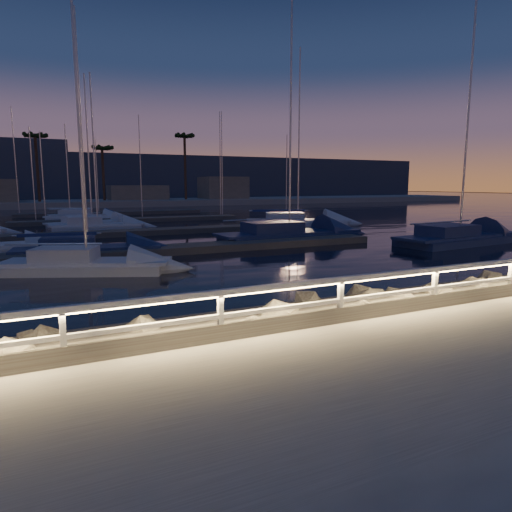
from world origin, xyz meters
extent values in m
plane|color=#A9A599|center=(0.00, 0.00, 0.00)|extent=(400.00, 400.00, 0.00)
cube|color=#A9A599|center=(0.00, -2.50, -0.10)|extent=(240.00, 5.00, 0.20)
cube|color=slate|center=(0.00, 1.50, -0.30)|extent=(240.00, 3.45, 1.29)
plane|color=black|center=(0.00, 80.00, -0.60)|extent=(320.00, 320.00, 0.00)
plane|color=black|center=(0.00, 0.00, -1.20)|extent=(400.00, 400.00, 0.00)
cube|color=white|center=(-8.00, 0.00, 0.50)|extent=(0.11, 0.11, 1.00)
cube|color=white|center=(-5.00, 0.00, 0.50)|extent=(0.11, 0.11, 1.00)
cube|color=white|center=(-2.00, 0.00, 0.50)|extent=(0.11, 0.11, 1.00)
cube|color=white|center=(1.00, 0.00, 0.50)|extent=(0.11, 0.11, 1.00)
cube|color=white|center=(4.00, 0.00, 0.50)|extent=(0.11, 0.11, 1.00)
cube|color=white|center=(0.00, 0.00, 1.00)|extent=(44.00, 0.12, 0.12)
cube|color=white|center=(0.00, 0.00, 0.50)|extent=(44.00, 0.09, 0.09)
cube|color=#FFCC72|center=(0.00, -0.02, 0.92)|extent=(44.00, 0.04, 0.03)
sphere|color=slate|center=(-0.02, 0.29, 0.04)|extent=(1.04, 1.04, 1.04)
cube|color=#615851|center=(0.00, 16.00, -0.40)|extent=(22.00, 2.00, 0.40)
cube|color=#615851|center=(0.00, 26.00, -0.40)|extent=(22.00, 2.00, 0.40)
cube|color=#615851|center=(0.00, 38.00, -0.40)|extent=(22.00, 2.00, 0.40)
cube|color=#615851|center=(0.00, 50.00, -0.40)|extent=(22.00, 2.00, 0.40)
cube|color=#A9A599|center=(0.00, 74.00, -0.20)|extent=(160.00, 14.00, 1.20)
cube|color=gray|center=(8.00, 75.00, 1.30)|extent=(10.00, 6.00, 3.00)
cube|color=gray|center=(24.00, 74.00, 2.10)|extent=(8.00, 7.00, 4.60)
cylinder|color=#513726|center=(-8.00, 72.00, 5.65)|extent=(0.44, 0.44, 10.50)
cylinder|color=#513726|center=(2.00, 73.00, 4.90)|extent=(0.44, 0.44, 9.00)
cylinder|color=#513726|center=(16.00, 72.00, 6.15)|extent=(0.44, 0.44, 11.50)
cube|color=#333C4F|center=(0.00, 130.00, 4.00)|extent=(220.00, 30.00, 14.00)
cube|color=silver|center=(-6.52, 12.13, -0.45)|extent=(6.85, 4.52, 0.51)
cube|color=silver|center=(-6.52, 12.13, -0.13)|extent=(7.23, 4.43, 0.14)
cube|color=silver|center=(-7.35, 12.48, 0.20)|extent=(2.97, 2.48, 0.60)
cylinder|color=#BBBBC0|center=(-6.52, 12.13, 5.63)|extent=(0.11, 0.11, 11.32)
cylinder|color=#BBBBC0|center=(-7.77, 12.65, 0.66)|extent=(3.79, 1.64, 0.07)
cube|color=navy|center=(-6.03, 16.77, -0.45)|extent=(7.03, 3.06, 0.49)
cube|color=navy|center=(-6.03, 16.77, -0.14)|extent=(7.55, 2.79, 0.13)
cube|color=navy|center=(-6.97, 16.88, 0.17)|extent=(2.83, 2.00, 0.58)
cylinder|color=#BBBBC0|center=(-6.03, 16.77, 5.86)|extent=(0.11, 0.11, 11.81)
cylinder|color=#BBBBC0|center=(-7.44, 16.94, 0.62)|extent=(4.23, 0.58, 0.07)
cube|color=navy|center=(15.94, 12.00, -0.45)|extent=(9.24, 3.84, 0.60)
cube|color=navy|center=(15.94, 12.00, -0.07)|extent=(9.95, 3.46, 0.16)
cube|color=navy|center=(14.69, 11.88, 0.32)|extent=(3.70, 2.57, 0.71)
cylinder|color=#BBBBC0|center=(15.94, 12.00, 7.86)|extent=(0.13, 0.13, 15.63)
cylinder|color=#BBBBC0|center=(14.07, 11.82, 0.87)|extent=(5.61, 0.62, 0.09)
cube|color=silver|center=(-4.08, 33.70, -0.45)|extent=(7.47, 3.95, 0.51)
cube|color=silver|center=(-4.08, 33.70, -0.12)|extent=(7.96, 3.74, 0.14)
cube|color=silver|center=(-5.04, 33.47, 0.20)|extent=(3.10, 2.37, 0.61)
cylinder|color=#BBBBC0|center=(-4.08, 33.70, 6.14)|extent=(0.11, 0.11, 12.34)
cylinder|color=#BBBBC0|center=(-5.52, 33.36, 0.67)|extent=(4.34, 1.10, 0.07)
cube|color=navy|center=(6.93, 18.13, -0.45)|extent=(9.45, 3.46, 0.63)
cube|color=navy|center=(6.93, 18.13, -0.05)|extent=(10.21, 3.02, 0.17)
cube|color=navy|center=(5.63, 18.08, 0.35)|extent=(3.72, 2.47, 0.74)
cylinder|color=#BBBBC0|center=(6.93, 18.13, 8.17)|extent=(0.14, 0.14, 16.22)
cylinder|color=#BBBBC0|center=(4.98, 18.06, 0.92)|extent=(5.84, 0.31, 0.09)
cube|color=silver|center=(-3.93, 30.92, -0.45)|extent=(7.04, 3.03, 0.53)
cube|color=silver|center=(-3.93, 30.92, -0.11)|extent=(7.57, 2.75, 0.15)
cube|color=silver|center=(-4.87, 31.02, 0.23)|extent=(2.83, 1.99, 0.63)
cylinder|color=#BBBBC0|center=(-3.93, 30.92, 5.91)|extent=(0.12, 0.12, 11.86)
cylinder|color=#BBBBC0|center=(-5.34, 31.08, 0.71)|extent=(4.25, 0.56, 0.08)
cube|color=navy|center=(-3.83, 42.02, -0.45)|extent=(7.13, 3.63, 0.49)
cube|color=navy|center=(-3.83, 42.02, -0.14)|extent=(7.61, 3.42, 0.13)
cube|color=navy|center=(-4.75, 42.21, 0.17)|extent=(2.94, 2.21, 0.58)
cylinder|color=#BBBBC0|center=(-3.83, 42.02, 5.86)|extent=(0.11, 0.11, 11.81)
cylinder|color=#BBBBC0|center=(-5.21, 42.31, 0.62)|extent=(4.17, 0.95, 0.07)
cube|color=silver|center=(13.02, 27.31, -0.45)|extent=(8.97, 5.88, 0.57)
cube|color=silver|center=(13.02, 27.31, -0.09)|extent=(9.47, 5.75, 0.16)
cube|color=silver|center=(11.92, 27.76, 0.28)|extent=(3.88, 3.24, 0.68)
cylinder|color=#BBBBC0|center=(13.02, 27.31, 7.43)|extent=(0.12, 0.12, 14.82)
cylinder|color=#BBBBC0|center=(11.38, 27.98, 0.80)|extent=(4.96, 2.11, 0.08)
cube|color=silver|center=(-4.05, 41.13, -0.45)|extent=(7.40, 4.79, 0.55)
cube|color=silver|center=(-4.05, 41.13, -0.10)|extent=(7.81, 4.68, 0.15)
cube|color=silver|center=(-4.96, 41.49, 0.25)|extent=(3.19, 2.65, 0.65)
cylinder|color=#BBBBC0|center=(-4.05, 41.13, 6.10)|extent=(0.12, 0.12, 12.21)
cylinder|color=#BBBBC0|center=(-5.41, 41.67, 0.75)|extent=(4.11, 1.71, 0.08)
camera|label=1|loc=(-8.24, -8.52, 3.20)|focal=32.00mm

